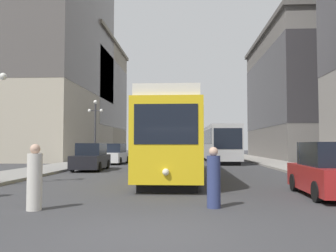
# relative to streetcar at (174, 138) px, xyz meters

# --- Properties ---
(ground_plane) EXTENTS (200.00, 200.00, 0.00)m
(ground_plane) POSITION_rel_streetcar_xyz_m (-0.14, -12.41, -2.10)
(ground_plane) COLOR #38383A
(sidewalk_left) EXTENTS (3.38, 120.00, 0.15)m
(sidewalk_left) POSITION_rel_streetcar_xyz_m (-8.74, 27.59, -2.03)
(sidewalk_left) COLOR gray
(sidewalk_left) RESTS_ON ground
(sidewalk_right) EXTENTS (3.38, 120.00, 0.15)m
(sidewalk_right) POSITION_rel_streetcar_xyz_m (8.46, 27.59, -2.03)
(sidewalk_right) COLOR gray
(sidewalk_right) RESTS_ON ground
(streetcar) EXTENTS (2.72, 14.51, 3.89)m
(streetcar) POSITION_rel_streetcar_xyz_m (0.00, 0.00, 0.00)
(streetcar) COLOR black
(streetcar) RESTS_ON ground
(transit_bus) EXTENTS (2.90, 12.02, 3.45)m
(transit_bus) POSITION_rel_streetcar_xyz_m (3.88, 15.75, -0.15)
(transit_bus) COLOR black
(transit_bus) RESTS_ON ground
(parked_car_left_near) EXTENTS (2.06, 4.65, 1.82)m
(parked_car_left_near) POSITION_rel_streetcar_xyz_m (-5.75, 12.51, -1.26)
(parked_car_left_near) COLOR black
(parked_car_left_near) RESTS_ON ground
(parked_car_left_mid) EXTENTS (2.02, 4.84, 1.82)m
(parked_car_left_mid) POSITION_rel_streetcar_xyz_m (-5.76, 4.61, -1.26)
(parked_car_left_mid) COLOR black
(parked_car_left_mid) RESTS_ON ground
(parked_car_right_far) EXTENTS (2.01, 4.29, 1.82)m
(parked_car_right_far) POSITION_rel_streetcar_xyz_m (5.47, -7.16, -1.26)
(parked_car_right_far) COLOR black
(parked_car_right_far) RESTS_ON ground
(pedestrian_crossing_near) EXTENTS (0.39, 0.39, 1.75)m
(pedestrian_crossing_near) POSITION_rel_streetcar_xyz_m (-3.37, -10.09, -1.28)
(pedestrian_crossing_near) COLOR beige
(pedestrian_crossing_near) RESTS_ON ground
(pedestrian_crossing_far) EXTENTS (0.37, 0.37, 1.67)m
(pedestrian_crossing_far) POSITION_rel_streetcar_xyz_m (1.40, -9.50, -1.32)
(pedestrian_crossing_far) COLOR navy
(pedestrian_crossing_far) RESTS_ON ground
(lamp_post_left_far) EXTENTS (1.41, 0.36, 5.67)m
(lamp_post_left_far) POSITION_rel_streetcar_xyz_m (-7.65, 13.01, 1.76)
(lamp_post_left_far) COLOR #333338
(lamp_post_left_far) RESTS_ON sidewalk_left
(building_left_corner) EXTENTS (12.38, 22.73, 31.94)m
(building_left_corner) POSITION_rel_streetcar_xyz_m (-16.32, 23.51, 14.37)
(building_left_corner) COLOR #B2A893
(building_left_corner) RESTS_ON ground
(building_left_midblock) EXTENTS (13.42, 21.40, 17.95)m
(building_left_midblock) POSITION_rel_streetcar_xyz_m (-16.84, 36.44, 7.12)
(building_left_midblock) COLOR gray
(building_left_midblock) RESTS_ON ground
(building_right_corner) EXTENTS (10.74, 22.25, 15.46)m
(building_right_corner) POSITION_rel_streetcar_xyz_m (15.21, 25.49, 5.82)
(building_right_corner) COLOR slate
(building_right_corner) RESTS_ON ground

